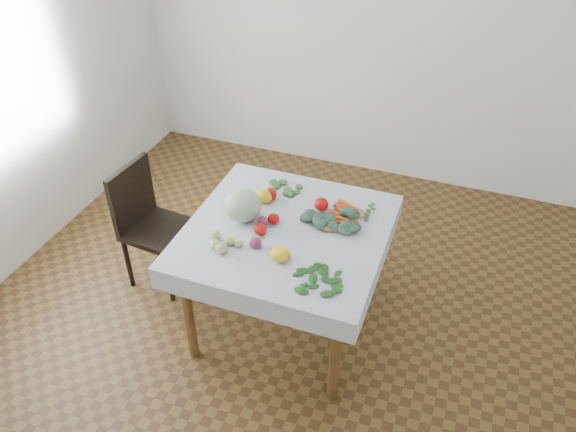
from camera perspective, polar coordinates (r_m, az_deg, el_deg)
name	(u,v)px	position (r m, az deg, el deg)	size (l,w,h in m)	color
ground	(287,320)	(3.71, -0.15, -10.56)	(4.00, 4.00, 0.00)	brown
back_wall	(376,19)	(4.65, 8.95, 19.16)	(4.00, 0.04, 2.70)	white
table	(286,243)	(3.26, -0.17, -2.78)	(1.00, 1.00, 0.75)	brown
tablecloth	(286,230)	(3.20, -0.17, -1.41)	(1.12, 1.12, 0.01)	white
chair	(147,218)	(3.82, -14.10, -0.17)	(0.43, 0.43, 0.87)	black
cabbage	(243,205)	(3.23, -4.63, 1.10)	(0.21, 0.21, 0.19)	#B5CDAB
tomato_a	(269,195)	(3.41, -1.92, 2.18)	(0.09, 0.09, 0.08)	#B90D0C
tomato_b	(321,204)	(3.33, 3.41, 1.21)	(0.09, 0.09, 0.08)	#B90D0C
tomato_c	(260,229)	(3.15, -2.82, -1.37)	(0.07, 0.07, 0.06)	#B90D0C
tomato_d	(274,219)	(3.23, -1.48, -0.27)	(0.07, 0.07, 0.06)	#B90D0C
heirloom_back	(264,195)	(3.40, -2.46, 2.11)	(0.12, 0.12, 0.08)	yellow
heirloom_front	(280,254)	(2.97, -0.80, -3.88)	(0.11, 0.11, 0.08)	yellow
onion_a	(262,221)	(3.21, -2.66, -0.55)	(0.07, 0.07, 0.06)	#601B42
onion_b	(255,243)	(3.06, -3.32, -2.72)	(0.07, 0.07, 0.06)	#601B42
tomatillo_cluster	(222,243)	(3.08, -6.71, -2.76)	(0.16, 0.12, 0.05)	#B4C672
carrot_bunch	(349,218)	(3.27, 6.17, -0.22)	(0.21, 0.33, 0.03)	orange
kale_bunch	(331,217)	(3.26, 4.44, -0.14)	(0.33, 0.31, 0.05)	#365845
basil_bunch	(318,279)	(2.88, 3.08, -6.45)	(0.30, 0.21, 0.01)	#19521C
dill_bunch	(282,188)	(3.52, -0.60, 2.89)	(0.18, 0.18, 0.02)	#3D6F32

